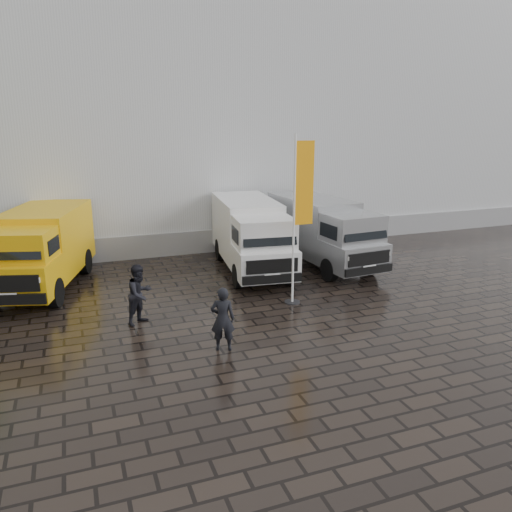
{
  "coord_description": "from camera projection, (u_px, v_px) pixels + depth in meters",
  "views": [
    {
      "loc": [
        -6.5,
        -12.79,
        5.63
      ],
      "look_at": [
        -0.92,
        2.2,
        1.28
      ],
      "focal_mm": 35.0,
      "sensor_mm": 36.0,
      "label": 1
    }
  ],
  "objects": [
    {
      "name": "wheelie_bin",
      "position": [
        322.0,
        233.0,
        23.37
      ],
      "size": [
        0.81,
        0.81,
        1.1
      ],
      "primitive_type": "cube",
      "rotation": [
        0.0,
        0.0,
        -0.27
      ],
      "color": "black",
      "rests_on": "ground"
    },
    {
      "name": "person_tent",
      "position": [
        140.0,
        294.0,
        14.14
      ],
      "size": [
        1.07,
        1.04,
        1.74
      ],
      "primitive_type": "imported",
      "rotation": [
        0.0,
        0.0,
        0.68
      ],
      "color": "black",
      "rests_on": "ground"
    },
    {
      "name": "van_white",
      "position": [
        251.0,
        237.0,
        19.06
      ],
      "size": [
        2.78,
        6.36,
        2.67
      ],
      "primitive_type": null,
      "rotation": [
        0.0,
        0.0,
        -0.12
      ],
      "color": "white",
      "rests_on": "ground"
    },
    {
      "name": "hall_plinth",
      "position": [
        272.0,
        236.0,
        22.96
      ],
      "size": [
        44.0,
        0.15,
        1.0
      ],
      "primitive_type": "cube",
      "color": "gray",
      "rests_on": "ground"
    },
    {
      "name": "ground",
      "position": [
        309.0,
        311.0,
        15.23
      ],
      "size": [
        120.0,
        120.0,
        0.0
      ],
      "primitive_type": "plane",
      "color": "black",
      "rests_on": "ground"
    },
    {
      "name": "flagpole",
      "position": [
        300.0,
        211.0,
        15.24
      ],
      "size": [
        0.88,
        0.5,
        5.27
      ],
      "color": "black",
      "rests_on": "ground"
    },
    {
      "name": "person_front",
      "position": [
        223.0,
        319.0,
        12.47
      ],
      "size": [
        0.7,
        0.56,
        1.67
      ],
      "primitive_type": "imported",
      "rotation": [
        0.0,
        0.0,
        2.84
      ],
      "color": "black",
      "rests_on": "ground"
    },
    {
      "name": "van_silver",
      "position": [
        323.0,
        233.0,
        19.82
      ],
      "size": [
        2.43,
        6.15,
        2.61
      ],
      "primitive_type": null,
      "rotation": [
        0.0,
        0.0,
        0.07
      ],
      "color": "#A5A7AA",
      "rests_on": "ground"
    },
    {
      "name": "van_yellow",
      "position": [
        40.0,
        251.0,
        16.94
      ],
      "size": [
        3.76,
        6.17,
        2.67
      ],
      "primitive_type": null,
      "rotation": [
        0.0,
        0.0,
        -0.28
      ],
      "color": "#DFA30B",
      "rests_on": "ground"
    },
    {
      "name": "exhibition_hall",
      "position": [
        220.0,
        114.0,
        28.8
      ],
      "size": [
        44.0,
        16.0,
        12.0
      ],
      "primitive_type": "cube",
      "color": "silver",
      "rests_on": "ground"
    }
  ]
}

